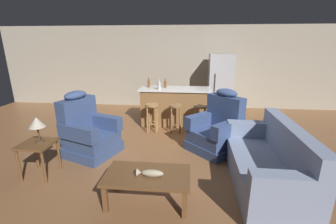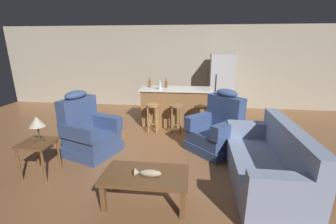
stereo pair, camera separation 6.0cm
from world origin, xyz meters
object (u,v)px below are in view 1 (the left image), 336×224
object	(u,v)px
recliner_near_island	(217,129)
bottle_tall_green	(159,86)
end_table	(38,149)
table_lamp	(37,123)
couch	(268,164)
bar_stool_right	(200,114)
refrigerator	(220,84)
coffee_table	(147,178)
kitchen_island	(175,106)
bottle_short_amber	(165,84)
bottle_wine_dark	(149,84)
bar_stool_left	(152,113)
bar_stool_middle	(176,113)
fish_figurine	(150,173)
recliner_near_lamp	(88,132)

from	to	relation	value
recliner_near_island	bottle_tall_green	world-z (taller)	bottle_tall_green
end_table	table_lamp	world-z (taller)	table_lamp
couch	bar_stool_right	size ratio (longest dim) A/B	2.81
end_table	refrigerator	bearing A→B (deg)	50.07
coffee_table	kitchen_island	size ratio (longest dim) A/B	0.61
coffee_table	recliner_near_island	xyz separation A→B (m)	(1.07, 1.70, 0.06)
refrigerator	bottle_short_amber	xyz separation A→B (m)	(-1.54, -1.12, 0.16)
refrigerator	bottle_wine_dark	size ratio (longest dim) A/B	7.18
end_table	bar_stool_left	size ratio (longest dim) A/B	0.82
bottle_tall_green	kitchen_island	bearing A→B (deg)	30.56
bottle_short_amber	bottle_wine_dark	bearing A→B (deg)	-177.90
bar_stool_right	bottle_short_amber	size ratio (longest dim) A/B	2.89
table_lamp	refrigerator	world-z (taller)	refrigerator
coffee_table	bottle_tall_green	distance (m)	3.00
couch	recliner_near_island	size ratio (longest dim) A/B	1.59
table_lamp	kitchen_island	bearing A→B (deg)	53.81
coffee_table	bar_stool_right	world-z (taller)	bar_stool_right
couch	end_table	size ratio (longest dim) A/B	3.42
couch	bottle_short_amber	world-z (taller)	bottle_short_amber
coffee_table	bar_stool_middle	size ratio (longest dim) A/B	1.62
table_lamp	bar_stool_middle	world-z (taller)	table_lamp
bar_stool_middle	couch	bearing A→B (deg)	-53.11
end_table	bottle_tall_green	bearing A→B (deg)	57.03
recliner_near_island	bottle_tall_green	xyz separation A→B (m)	(-1.31, 1.21, 0.62)
couch	refrigerator	xyz separation A→B (m)	(-0.27, 3.79, 0.54)
couch	bottle_short_amber	distance (m)	3.30
couch	recliner_near_island	xyz separation A→B (m)	(-0.61, 1.16, 0.08)
fish_figurine	recliner_near_island	size ratio (longest dim) A/B	0.28
bottle_tall_green	bottle_short_amber	size ratio (longest dim) A/B	1.07
couch	recliner_near_lamp	distance (m)	3.15
bottle_tall_green	bottle_wine_dark	xyz separation A→B (m)	(-0.31, 0.29, -0.00)
bar_stool_right	fish_figurine	bearing A→B (deg)	-105.98
fish_figurine	recliner_near_island	xyz separation A→B (m)	(1.03, 1.75, -0.04)
bar_stool_middle	bottle_wine_dark	bearing A→B (deg)	137.48
bar_stool_left	bottle_wine_dark	world-z (taller)	bottle_wine_dark
bar_stool_middle	bottle_short_amber	bearing A→B (deg)	114.89
bottle_short_amber	recliner_near_island	bearing A→B (deg)	-51.84
recliner_near_lamp	end_table	bearing A→B (deg)	-98.12
refrigerator	bottle_wine_dark	distance (m)	2.27
recliner_near_island	couch	bearing A→B (deg)	73.11
recliner_near_lamp	bottle_tall_green	world-z (taller)	bottle_tall_green
fish_figurine	table_lamp	distance (m)	1.95
bottle_short_amber	bar_stool_middle	bearing A→B (deg)	-65.11
couch	bar_stool_left	size ratio (longest dim) A/B	2.81
bottle_tall_green	bottle_short_amber	bearing A→B (deg)	68.76
bar_stool_right	bottle_short_amber	distance (m)	1.27
end_table	bar_stool_right	world-z (taller)	bar_stool_right
recliner_near_lamp	bar_stool_right	bearing A→B (deg)	49.64
end_table	kitchen_island	bearing A→B (deg)	53.61
couch	recliner_near_island	distance (m)	1.31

